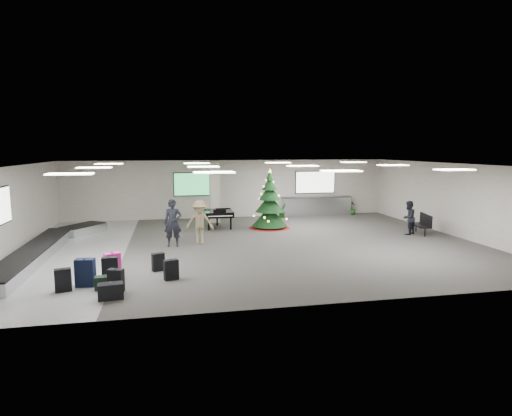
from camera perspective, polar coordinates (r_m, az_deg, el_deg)
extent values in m
plane|color=#373632|center=(17.40, -0.26, -4.81)|extent=(18.00, 18.00, 0.00)
cube|color=#AFA7A0|center=(23.98, -3.51, 2.56)|extent=(18.00, 0.02, 3.20)
cube|color=#AFA7A0|center=(10.43, 7.26, -4.51)|extent=(18.00, 0.02, 3.20)
cube|color=#AFA7A0|center=(17.74, -30.11, -0.39)|extent=(0.02, 14.00, 3.20)
cube|color=#AFA7A0|center=(20.81, 24.84, 1.02)|extent=(0.02, 14.00, 3.20)
cube|color=silver|center=(16.98, -0.26, 5.78)|extent=(18.00, 14.00, 0.02)
cube|color=slate|center=(17.48, -23.50, -5.41)|extent=(4.00, 14.00, 0.01)
cube|color=#B1ABA1|center=(22.47, -5.54, 2.18)|extent=(0.50, 0.50, 3.20)
cube|color=green|center=(23.71, -8.30, 3.16)|extent=(2.20, 0.08, 1.30)
cube|color=white|center=(25.08, 7.90, 3.43)|extent=(2.40, 0.08, 1.30)
cube|color=white|center=(12.95, -23.56, 4.19)|extent=(1.20, 0.60, 0.04)
cube|color=white|center=(16.88, -20.76, 5.05)|extent=(1.20, 0.60, 0.04)
cube|color=white|center=(20.83, -19.01, 5.58)|extent=(1.20, 0.60, 0.04)
cube|color=white|center=(12.73, -5.62, 4.75)|extent=(1.20, 0.60, 0.04)
cube|color=white|center=(16.71, -7.04, 5.48)|extent=(1.20, 0.60, 0.04)
cube|color=white|center=(20.70, -7.91, 5.93)|extent=(1.20, 0.60, 0.04)
cube|color=white|center=(13.73, 11.29, 4.87)|extent=(1.20, 0.60, 0.04)
cube|color=white|center=(17.48, 6.21, 5.60)|extent=(1.20, 0.60, 0.04)
cube|color=white|center=(21.32, 2.94, 6.05)|extent=(1.20, 0.60, 0.04)
cube|color=white|center=(15.71, 24.92, 4.65)|extent=(1.20, 0.60, 0.04)
cube|color=white|center=(19.08, 17.79, 5.46)|extent=(1.20, 0.60, 0.04)
cube|color=white|center=(22.65, 12.85, 5.97)|extent=(1.20, 0.60, 0.04)
cube|color=silver|center=(16.74, -27.60, -5.57)|extent=(1.00, 8.00, 0.38)
cube|color=black|center=(16.69, -27.65, -4.87)|extent=(0.95, 7.90, 0.05)
cube|color=silver|center=(20.94, -22.04, -2.69)|extent=(1.97, 2.21, 0.38)
cube|color=black|center=(20.90, -22.07, -2.12)|extent=(1.87, 2.10, 0.05)
cube|color=silver|center=(24.95, 8.07, 0.22)|extent=(4.00, 0.60, 1.05)
cube|color=#28282A|center=(24.88, 8.09, 1.44)|extent=(4.05, 0.65, 0.04)
cube|color=black|center=(12.27, -18.16, -9.16)|extent=(0.45, 0.35, 0.62)
cube|color=black|center=(12.18, -18.23, -7.72)|extent=(0.07, 0.14, 0.02)
cube|color=black|center=(13.32, -18.90, -7.68)|extent=(0.47, 0.27, 0.70)
cube|color=black|center=(13.23, -18.97, -6.18)|extent=(0.04, 0.14, 0.02)
cube|color=#DE1D8E|center=(13.73, -18.59, -7.16)|extent=(0.52, 0.42, 0.72)
cube|color=black|center=(13.64, -18.66, -5.66)|extent=(0.09, 0.15, 0.02)
cube|color=black|center=(13.94, -12.91, -7.03)|extent=(0.43, 0.33, 0.57)
cube|color=black|center=(13.87, -12.95, -5.85)|extent=(0.07, 0.13, 0.02)
cube|color=black|center=(13.00, -21.80, -8.00)|extent=(0.54, 0.36, 0.79)
cube|color=black|center=(12.90, -21.89, -6.27)|extent=(0.05, 0.18, 0.02)
cube|color=black|center=(12.80, -24.34, -8.76)|extent=(0.47, 0.33, 0.63)
cube|color=black|center=(12.71, -24.43, -7.35)|extent=(0.06, 0.14, 0.02)
cube|color=black|center=(12.60, -19.43, -9.37)|extent=(0.57, 0.30, 0.37)
cube|color=black|center=(12.55, -19.47, -8.51)|extent=(0.04, 0.17, 0.02)
cube|color=black|center=(12.95, -11.25, -8.07)|extent=(0.46, 0.33, 0.60)
cube|color=black|center=(12.87, -11.29, -6.75)|extent=(0.07, 0.13, 0.02)
cube|color=black|center=(11.79, -18.81, -10.45)|extent=(0.67, 0.43, 0.41)
cube|color=black|center=(11.72, -18.86, -9.44)|extent=(0.06, 0.21, 0.02)
cone|color=#651308|center=(20.86, 1.83, -2.49)|extent=(2.03, 2.03, 0.13)
cylinder|color=#3F2819|center=(20.82, 1.83, -1.95)|extent=(0.13, 0.13, 0.53)
cone|color=black|center=(20.77, 1.83, -1.07)|extent=(1.71, 1.71, 0.96)
cone|color=black|center=(20.68, 1.84, 0.68)|extent=(1.39, 1.39, 0.85)
cone|color=black|center=(20.62, 1.85, 2.15)|extent=(1.07, 1.07, 0.75)
cone|color=black|center=(20.58, 1.85, 3.34)|extent=(0.75, 0.75, 0.64)
cone|color=black|center=(20.56, 1.86, 4.37)|extent=(0.43, 0.43, 0.48)
cone|color=#FFE566|center=(20.54, 1.86, 5.03)|extent=(0.17, 0.17, 0.19)
cube|color=black|center=(20.91, -5.05, -0.67)|extent=(1.37, 1.55, 0.25)
cube|color=black|center=(20.10, -4.79, -1.22)|extent=(1.28, 0.27, 0.09)
cube|color=white|center=(20.07, -4.78, -1.08)|extent=(1.14, 0.13, 0.02)
cube|color=black|center=(20.28, -4.87, -0.44)|extent=(0.62, 0.03, 0.19)
cylinder|color=black|center=(20.33, -6.33, -2.14)|extent=(0.09, 0.09, 0.60)
cylinder|color=black|center=(20.44, -3.38, -2.05)|extent=(0.09, 0.09, 0.60)
cylinder|color=black|center=(21.58, -5.21, -1.54)|extent=(0.09, 0.09, 0.60)
cube|color=black|center=(20.70, 21.09, -2.15)|extent=(0.81, 1.53, 0.06)
cylinder|color=black|center=(20.26, 21.94, -3.01)|extent=(0.06, 0.06, 0.39)
cylinder|color=black|center=(21.22, 20.23, -2.45)|extent=(0.06, 0.06, 0.39)
cube|color=black|center=(20.78, 21.65, -1.38)|extent=(0.39, 1.42, 0.48)
imported|color=black|center=(17.13, -11.02, -1.96)|extent=(0.72, 0.50, 1.88)
imported|color=#8C7B57|center=(17.49, -7.55, -1.88)|extent=(1.19, 0.76, 1.76)
imported|color=black|center=(20.33, 19.66, -1.24)|extent=(0.93, 0.88, 1.52)
imported|color=#143912|center=(23.85, 3.55, -0.37)|extent=(0.54, 0.50, 0.80)
imported|color=#143912|center=(25.60, 12.68, 0.01)|extent=(0.51, 0.51, 0.79)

